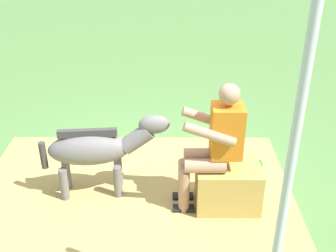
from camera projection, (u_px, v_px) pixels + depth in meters
The scene contains 7 objects.
ground_plane at pixel (146, 179), 4.76m from camera, with size 24.00×24.00×0.00m, color #568442.
hay_patch at pixel (134, 194), 4.50m from camera, with size 3.43×2.48×0.02m, color tan.
hay_bale at pixel (227, 186), 4.24m from camera, with size 0.64×0.47×0.49m, color tan.
person_seated at pixel (214, 143), 4.00m from camera, with size 0.66×0.41×1.37m.
pony_standing at pixel (98, 149), 4.29m from camera, with size 1.35×0.39×0.92m.
soda_bottle at pixel (259, 169), 4.73m from camera, with size 0.07×0.07×0.26m.
tent_pole_left at pixel (285, 197), 2.52m from camera, with size 0.06×0.06×2.43m, color silver.
Camera 1 is at (-0.27, 3.92, 2.77)m, focal length 44.31 mm.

